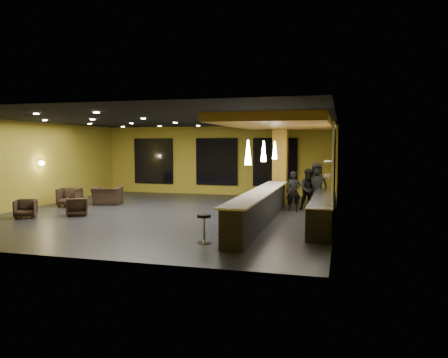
% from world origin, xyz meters
% --- Properties ---
extents(floor, '(12.00, 13.00, 0.10)m').
position_xyz_m(floor, '(0.00, 0.00, -0.05)').
color(floor, black).
rests_on(floor, ground).
extents(ceiling, '(12.00, 13.00, 0.10)m').
position_xyz_m(ceiling, '(0.00, 0.00, 3.55)').
color(ceiling, black).
extents(wall_back, '(12.00, 0.10, 3.50)m').
position_xyz_m(wall_back, '(0.00, 6.55, 1.75)').
color(wall_back, olive).
rests_on(wall_back, floor).
extents(wall_front, '(12.00, 0.10, 3.50)m').
position_xyz_m(wall_front, '(0.00, -6.55, 1.75)').
color(wall_front, olive).
rests_on(wall_front, floor).
extents(wall_left, '(0.10, 13.00, 3.50)m').
position_xyz_m(wall_left, '(-6.05, 0.00, 1.75)').
color(wall_left, olive).
rests_on(wall_left, floor).
extents(wall_right, '(0.10, 13.00, 3.50)m').
position_xyz_m(wall_right, '(6.05, 0.00, 1.75)').
color(wall_right, olive).
rests_on(wall_right, floor).
extents(wood_soffit, '(3.60, 8.00, 0.28)m').
position_xyz_m(wood_soffit, '(4.00, 1.00, 3.36)').
color(wood_soffit, olive).
rests_on(wood_soffit, ceiling).
extents(window_left, '(2.20, 0.06, 2.40)m').
position_xyz_m(window_left, '(-3.50, 6.44, 1.70)').
color(window_left, black).
rests_on(window_left, wall_back).
extents(window_center, '(2.20, 0.06, 2.40)m').
position_xyz_m(window_center, '(0.00, 6.44, 1.70)').
color(window_center, black).
rests_on(window_center, wall_back).
extents(window_right, '(2.20, 0.06, 2.40)m').
position_xyz_m(window_right, '(3.00, 6.44, 1.70)').
color(window_right, black).
rests_on(window_right, wall_back).
extents(tile_backsplash, '(0.06, 3.20, 2.40)m').
position_xyz_m(tile_backsplash, '(5.96, -1.00, 2.00)').
color(tile_backsplash, white).
rests_on(tile_backsplash, wall_right).
extents(bar_counter, '(0.60, 8.00, 1.00)m').
position_xyz_m(bar_counter, '(3.65, -1.00, 0.50)').
color(bar_counter, black).
rests_on(bar_counter, floor).
extents(bar_top, '(0.78, 8.10, 0.05)m').
position_xyz_m(bar_top, '(3.65, -1.00, 1.02)').
color(bar_top, white).
rests_on(bar_top, bar_counter).
extents(prep_counter, '(0.70, 6.00, 0.86)m').
position_xyz_m(prep_counter, '(5.65, -0.50, 0.43)').
color(prep_counter, black).
rests_on(prep_counter, floor).
extents(prep_top, '(0.72, 6.00, 0.03)m').
position_xyz_m(prep_top, '(5.65, -0.50, 0.89)').
color(prep_top, silver).
rests_on(prep_top, prep_counter).
extents(wall_shelf_lower, '(0.30, 1.50, 0.03)m').
position_xyz_m(wall_shelf_lower, '(5.82, -1.20, 1.60)').
color(wall_shelf_lower, silver).
rests_on(wall_shelf_lower, wall_right).
extents(wall_shelf_upper, '(0.30, 1.50, 0.03)m').
position_xyz_m(wall_shelf_upper, '(5.82, -1.20, 2.05)').
color(wall_shelf_upper, silver).
rests_on(wall_shelf_upper, wall_right).
extents(column, '(0.60, 0.60, 3.50)m').
position_xyz_m(column, '(3.65, 3.60, 1.75)').
color(column, olive).
rests_on(column, floor).
extents(wall_sconce, '(0.22, 0.22, 0.22)m').
position_xyz_m(wall_sconce, '(-5.88, 0.50, 1.80)').
color(wall_sconce, '#FFE5B2').
rests_on(wall_sconce, wall_left).
extents(pendant_0, '(0.20, 0.20, 0.70)m').
position_xyz_m(pendant_0, '(3.65, -3.00, 2.35)').
color(pendant_0, white).
rests_on(pendant_0, wood_soffit).
extents(pendant_1, '(0.20, 0.20, 0.70)m').
position_xyz_m(pendant_1, '(3.65, -0.50, 2.35)').
color(pendant_1, white).
rests_on(pendant_1, wood_soffit).
extents(pendant_2, '(0.20, 0.20, 0.70)m').
position_xyz_m(pendant_2, '(3.65, 2.00, 2.35)').
color(pendant_2, white).
rests_on(pendant_2, wood_soffit).
extents(staff_a, '(0.62, 0.48, 1.54)m').
position_xyz_m(staff_a, '(4.43, 1.86, 0.77)').
color(staff_a, black).
rests_on(staff_a, floor).
extents(staff_b, '(0.92, 0.79, 1.62)m').
position_xyz_m(staff_b, '(4.98, 2.28, 0.81)').
color(staff_b, black).
rests_on(staff_b, floor).
extents(staff_c, '(0.97, 0.68, 1.86)m').
position_xyz_m(staff_c, '(5.25, 2.47, 0.93)').
color(staff_c, black).
rests_on(staff_c, floor).
extents(armchair_a, '(0.94, 0.95, 0.65)m').
position_xyz_m(armchair_a, '(-4.50, -2.18, 0.32)').
color(armchair_a, black).
rests_on(armchair_a, floor).
extents(armchair_b, '(0.99, 1.00, 0.67)m').
position_xyz_m(armchair_b, '(-3.06, -1.25, 0.33)').
color(armchair_b, black).
rests_on(armchair_b, floor).
extents(armchair_c, '(0.98, 1.00, 0.77)m').
position_xyz_m(armchair_c, '(-4.73, 0.72, 0.39)').
color(armchair_c, black).
rests_on(armchair_c, floor).
extents(armchair_d, '(1.35, 1.24, 0.75)m').
position_xyz_m(armchair_d, '(-3.51, 1.66, 0.37)').
color(armchair_d, black).
rests_on(armchair_d, floor).
extents(bar_stool_0, '(0.38, 0.38, 0.75)m').
position_xyz_m(bar_stool_0, '(2.76, -4.30, 0.48)').
color(bar_stool_0, silver).
rests_on(bar_stool_0, floor).
extents(bar_stool_1, '(0.42, 0.42, 0.83)m').
position_xyz_m(bar_stool_1, '(3.00, -3.28, 0.53)').
color(bar_stool_1, silver).
rests_on(bar_stool_1, floor).
extents(bar_stool_2, '(0.41, 0.41, 0.80)m').
position_xyz_m(bar_stool_2, '(2.91, -2.24, 0.51)').
color(bar_stool_2, silver).
rests_on(bar_stool_2, floor).
extents(bar_stool_3, '(0.39, 0.39, 0.78)m').
position_xyz_m(bar_stool_3, '(2.99, -1.02, 0.50)').
color(bar_stool_3, silver).
rests_on(bar_stool_3, floor).
extents(bar_stool_4, '(0.36, 0.36, 0.72)m').
position_xyz_m(bar_stool_4, '(2.99, 0.28, 0.46)').
color(bar_stool_4, silver).
rests_on(bar_stool_4, floor).
extents(bar_stool_5, '(0.43, 0.43, 0.85)m').
position_xyz_m(bar_stool_5, '(2.98, 1.15, 0.54)').
color(bar_stool_5, silver).
rests_on(bar_stool_5, floor).
extents(bar_stool_6, '(0.39, 0.39, 0.78)m').
position_xyz_m(bar_stool_6, '(2.98, 2.37, 0.50)').
color(bar_stool_6, silver).
rests_on(bar_stool_6, floor).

